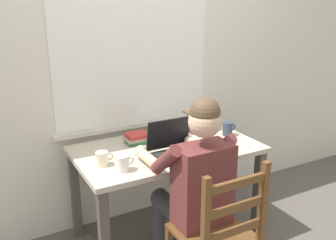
{
  "coord_description": "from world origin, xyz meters",
  "views": [
    {
      "loc": [
        -1.2,
        -2.22,
        1.74
      ],
      "look_at": [
        -0.02,
        -0.05,
        0.95
      ],
      "focal_mm": 40.3,
      "sensor_mm": 36.0,
      "label": 1
    }
  ],
  "objects_px": {
    "seated_person": "(193,181)",
    "wooden_chair": "(219,236)",
    "computer_mouse": "(204,148)",
    "landscape_photo_print": "(175,133)",
    "coffee_mug_spare": "(122,163)",
    "book_stack_side": "(201,127)",
    "coffee_mug_white": "(102,159)",
    "desk": "(167,160)",
    "coffee_mug_dark": "(228,129)",
    "laptop": "(174,147)",
    "book_stack_main": "(137,138)"
  },
  "relations": [
    {
      "from": "coffee_mug_spare",
      "to": "book_stack_side",
      "type": "relative_size",
      "value": 0.62
    },
    {
      "from": "desk",
      "to": "book_stack_main",
      "type": "distance_m",
      "value": 0.27
    },
    {
      "from": "desk",
      "to": "seated_person",
      "type": "height_order",
      "value": "seated_person"
    },
    {
      "from": "wooden_chair",
      "to": "coffee_mug_spare",
      "type": "distance_m",
      "value": 0.72
    },
    {
      "from": "coffee_mug_spare",
      "to": "book_stack_side",
      "type": "height_order",
      "value": "coffee_mug_spare"
    },
    {
      "from": "coffee_mug_dark",
      "to": "landscape_photo_print",
      "type": "height_order",
      "value": "coffee_mug_dark"
    },
    {
      "from": "seated_person",
      "to": "landscape_photo_print",
      "type": "xyz_separation_m",
      "value": [
        0.25,
        0.68,
        0.06
      ]
    },
    {
      "from": "book_stack_main",
      "to": "book_stack_side",
      "type": "bearing_deg",
      "value": -2.15
    },
    {
      "from": "computer_mouse",
      "to": "coffee_mug_dark",
      "type": "height_order",
      "value": "coffee_mug_dark"
    },
    {
      "from": "computer_mouse",
      "to": "coffee_mug_spare",
      "type": "bearing_deg",
      "value": -176.56
    },
    {
      "from": "wooden_chair",
      "to": "computer_mouse",
      "type": "xyz_separation_m",
      "value": [
        0.26,
        0.55,
        0.3
      ]
    },
    {
      "from": "computer_mouse",
      "to": "desk",
      "type": "bearing_deg",
      "value": 139.81
    },
    {
      "from": "book_stack_side",
      "to": "landscape_photo_print",
      "type": "height_order",
      "value": "book_stack_side"
    },
    {
      "from": "laptop",
      "to": "computer_mouse",
      "type": "distance_m",
      "value": 0.23
    },
    {
      "from": "seated_person",
      "to": "wooden_chair",
      "type": "height_order",
      "value": "seated_person"
    },
    {
      "from": "book_stack_main",
      "to": "wooden_chair",
      "type": "bearing_deg",
      "value": -83.98
    },
    {
      "from": "coffee_mug_dark",
      "to": "wooden_chair",
      "type": "bearing_deg",
      "value": -129.5
    },
    {
      "from": "coffee_mug_white",
      "to": "book_stack_side",
      "type": "relative_size",
      "value": 0.59
    },
    {
      "from": "coffee_mug_white",
      "to": "coffee_mug_spare",
      "type": "xyz_separation_m",
      "value": [
        0.08,
        -0.14,
        0.0
      ]
    },
    {
      "from": "coffee_mug_spare",
      "to": "wooden_chair",
      "type": "bearing_deg",
      "value": -54.27
    },
    {
      "from": "seated_person",
      "to": "coffee_mug_spare",
      "type": "height_order",
      "value": "seated_person"
    },
    {
      "from": "computer_mouse",
      "to": "laptop",
      "type": "bearing_deg",
      "value": 171.13
    },
    {
      "from": "desk",
      "to": "wooden_chair",
      "type": "bearing_deg",
      "value": -94.44
    },
    {
      "from": "coffee_mug_spare",
      "to": "book_stack_side",
      "type": "xyz_separation_m",
      "value": [
        0.83,
        0.37,
        -0.02
      ]
    },
    {
      "from": "seated_person",
      "to": "book_stack_main",
      "type": "distance_m",
      "value": 0.64
    },
    {
      "from": "coffee_mug_dark",
      "to": "coffee_mug_spare",
      "type": "relative_size",
      "value": 0.92
    },
    {
      "from": "book_stack_side",
      "to": "landscape_photo_print",
      "type": "xyz_separation_m",
      "value": [
        -0.2,
        0.07,
        -0.03
      ]
    },
    {
      "from": "computer_mouse",
      "to": "coffee_mug_dark",
      "type": "bearing_deg",
      "value": 26.61
    },
    {
      "from": "laptop",
      "to": "coffee_mug_spare",
      "type": "height_order",
      "value": "laptop"
    },
    {
      "from": "coffee_mug_spare",
      "to": "landscape_photo_print",
      "type": "distance_m",
      "value": 0.77
    },
    {
      "from": "desk",
      "to": "coffee_mug_spare",
      "type": "xyz_separation_m",
      "value": [
        -0.43,
        -0.21,
        0.15
      ]
    },
    {
      "from": "book_stack_main",
      "to": "landscape_photo_print",
      "type": "relative_size",
      "value": 1.47
    },
    {
      "from": "coffee_mug_dark",
      "to": "landscape_photo_print",
      "type": "bearing_deg",
      "value": 144.93
    },
    {
      "from": "seated_person",
      "to": "coffee_mug_spare",
      "type": "relative_size",
      "value": 9.85
    },
    {
      "from": "computer_mouse",
      "to": "coffee_mug_white",
      "type": "distance_m",
      "value": 0.72
    },
    {
      "from": "laptop",
      "to": "coffee_mug_white",
      "type": "bearing_deg",
      "value": 172.81
    },
    {
      "from": "seated_person",
      "to": "coffee_mug_white",
      "type": "bearing_deg",
      "value": 140.56
    },
    {
      "from": "seated_person",
      "to": "wooden_chair",
      "type": "distance_m",
      "value": 0.36
    },
    {
      "from": "coffee_mug_spare",
      "to": "book_stack_main",
      "type": "distance_m",
      "value": 0.48
    },
    {
      "from": "wooden_chair",
      "to": "coffee_mug_spare",
      "type": "height_order",
      "value": "wooden_chair"
    },
    {
      "from": "coffee_mug_dark",
      "to": "book_stack_side",
      "type": "height_order",
      "value": "coffee_mug_dark"
    },
    {
      "from": "desk",
      "to": "coffee_mug_white",
      "type": "bearing_deg",
      "value": -171.28
    },
    {
      "from": "book_stack_main",
      "to": "computer_mouse",
      "type": "bearing_deg",
      "value": -44.61
    },
    {
      "from": "wooden_chair",
      "to": "book_stack_side",
      "type": "height_order",
      "value": "wooden_chair"
    },
    {
      "from": "wooden_chair",
      "to": "coffee_mug_white",
      "type": "distance_m",
      "value": 0.86
    },
    {
      "from": "landscape_photo_print",
      "to": "coffee_mug_spare",
      "type": "bearing_deg",
      "value": -127.17
    },
    {
      "from": "laptop",
      "to": "coffee_mug_white",
      "type": "xyz_separation_m",
      "value": [
        -0.49,
        0.06,
        -0.01
      ]
    },
    {
      "from": "wooden_chair",
      "to": "landscape_photo_print",
      "type": "bearing_deg",
      "value": 75.16
    },
    {
      "from": "computer_mouse",
      "to": "landscape_photo_print",
      "type": "bearing_deg",
      "value": 91.41
    },
    {
      "from": "coffee_mug_spare",
      "to": "landscape_photo_print",
      "type": "relative_size",
      "value": 0.96
    }
  ]
}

